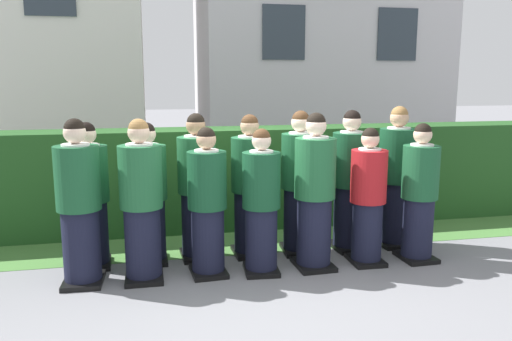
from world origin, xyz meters
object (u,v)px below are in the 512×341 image
Objects in this scene: student_rear_row_1 at (149,197)px; student_rear_row_2 at (197,190)px; student_front_row_0 at (79,207)px; student_front_row_3 at (261,205)px; student_front_row_1 at (142,205)px; student_in_red_blazer at (368,200)px; student_front_row_2 at (207,206)px; student_rear_row_0 at (90,199)px; student_rear_row_5 at (350,184)px; student_front_row_6 at (419,196)px; student_front_row_4 at (315,195)px; student_rear_row_6 at (396,180)px; student_rear_row_3 at (250,189)px; student_rear_row_4 at (300,186)px.

student_rear_row_2 reaches higher than student_rear_row_1.
student_front_row_0 is 1.83m from student_front_row_3.
student_front_row_3 is at bearing -2.09° from student_front_row_1.
student_front_row_1 is 2.44m from student_in_red_blazer.
student_front_row_2 is 1.31m from student_rear_row_0.
student_front_row_0 is at bearing -95.91° from student_rear_row_0.
student_front_row_0 is at bearing 177.96° from student_front_row_3.
student_front_row_3 reaches higher than student_in_red_blazer.
student_front_row_3 is 0.92× the size of student_rear_row_5.
student_front_row_2 is at bearing 174.07° from student_front_row_3.
student_front_row_6 is at bearing -1.69° from student_in_red_blazer.
student_front_row_4 is 1.08× the size of student_front_row_6.
student_in_red_blazer is 0.52m from student_rear_row_5.
student_in_red_blazer is 0.89× the size of student_rear_row_6.
student_front_row_3 is at bearing -178.36° from student_in_red_blazer.
student_rear_row_1 is at bearing 36.35° from student_front_row_0.
student_rear_row_3 is (-1.83, 0.57, 0.04)m from student_front_row_6.
student_rear_row_1 is at bearing 0.72° from student_rear_row_0.
student_front_row_1 is 0.52m from student_rear_row_1.
student_rear_row_3 is at bearing 155.68° from student_in_red_blazer.
student_rear_row_3 is at bearing 90.82° from student_front_row_3.
student_front_row_1 reaches higher than student_front_row_2.
student_in_red_blazer is at bearing 178.31° from student_front_row_6.
student_front_row_1 is 1.88m from student_rear_row_4.
student_front_row_0 is 0.97× the size of student_rear_row_6.
student_front_row_1 reaches higher than student_rear_row_3.
student_rear_row_2 is at bearing 42.34° from student_front_row_1.
student_rear_row_0 is (-2.99, 0.52, 0.03)m from student_in_red_blazer.
student_front_row_4 is at bearing -42.88° from student_rear_row_3.
student_front_row_2 is 2.44m from student_rear_row_6.
student_front_row_6 is at bearing -8.47° from student_rear_row_0.
student_front_row_0 is at bearing 179.43° from student_in_red_blazer.
student_rear_row_2 is (0.61, 0.56, 0.00)m from student_front_row_1.
student_rear_row_5 reaches higher than student_rear_row_2.
student_rear_row_5 is (0.62, -0.01, -0.00)m from student_rear_row_4.
student_front_row_6 is 1.35m from student_rear_row_4.
student_rear_row_0 is (-3.60, 0.54, 0.01)m from student_front_row_6.
student_rear_row_0 is 0.62m from student_rear_row_1.
student_front_row_2 is at bearing -136.26° from student_rear_row_3.
student_front_row_4 reaches higher than student_front_row_3.
student_front_row_1 is 1.01× the size of student_rear_row_3.
student_front_row_3 is (1.23, -0.04, -0.06)m from student_front_row_1.
student_front_row_6 is at bearing 0.53° from student_front_row_3.
student_rear_row_4 is (1.14, 0.49, 0.06)m from student_front_row_2.
student_front_row_3 is 0.98× the size of student_rear_row_1.
student_rear_row_2 is 0.99× the size of student_rear_row_4.
student_rear_row_3 is 0.59m from student_rear_row_4.
student_front_row_2 is at bearing -40.18° from student_rear_row_1.
student_front_row_1 reaches higher than student_in_red_blazer.
student_front_row_1 is 1.08× the size of student_front_row_3.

